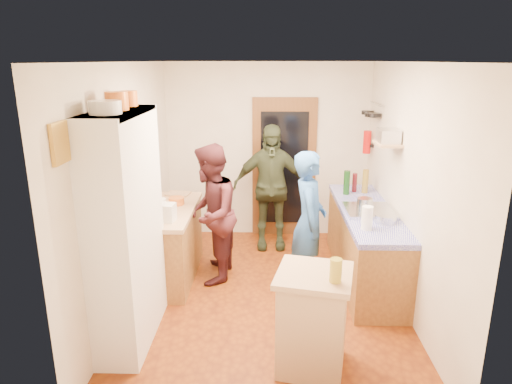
{
  "coord_description": "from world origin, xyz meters",
  "views": [
    {
      "loc": [
        0.0,
        -4.73,
        2.62
      ],
      "look_at": [
        -0.12,
        0.15,
        1.2
      ],
      "focal_mm": 32.0,
      "sensor_mm": 36.0,
      "label": 1
    }
  ],
  "objects_px": {
    "right_counter_base": "(364,246)",
    "island_base": "(313,323)",
    "person_back": "(271,187)",
    "hutch_body": "(127,230)",
    "person_left": "(213,213)",
    "person_hob": "(312,222)"
  },
  "relations": [
    {
      "from": "right_counter_base",
      "to": "island_base",
      "type": "height_order",
      "value": "island_base"
    },
    {
      "from": "right_counter_base",
      "to": "person_back",
      "type": "xyz_separation_m",
      "value": [
        -1.15,
        0.95,
        0.47
      ]
    },
    {
      "from": "hutch_body",
      "to": "island_base",
      "type": "height_order",
      "value": "hutch_body"
    },
    {
      "from": "hutch_body",
      "to": "person_left",
      "type": "relative_size",
      "value": 1.3
    },
    {
      "from": "person_left",
      "to": "hutch_body",
      "type": "bearing_deg",
      "value": -24.4
    },
    {
      "from": "island_base",
      "to": "person_back",
      "type": "height_order",
      "value": "person_back"
    },
    {
      "from": "hutch_body",
      "to": "person_back",
      "type": "xyz_separation_m",
      "value": [
        1.35,
        2.25,
        -0.21
      ]
    },
    {
      "from": "person_left",
      "to": "right_counter_base",
      "type": "bearing_deg",
      "value": 94.56
    },
    {
      "from": "hutch_body",
      "to": "person_left",
      "type": "bearing_deg",
      "value": 62.45
    },
    {
      "from": "person_back",
      "to": "island_base",
      "type": "bearing_deg",
      "value": -84.81
    },
    {
      "from": "hutch_body",
      "to": "right_counter_base",
      "type": "distance_m",
      "value": 2.9
    },
    {
      "from": "right_counter_base",
      "to": "person_hob",
      "type": "height_order",
      "value": "person_hob"
    },
    {
      "from": "person_hob",
      "to": "person_back",
      "type": "bearing_deg",
      "value": 23.67
    },
    {
      "from": "right_counter_base",
      "to": "person_hob",
      "type": "distance_m",
      "value": 0.84
    },
    {
      "from": "person_hob",
      "to": "person_back",
      "type": "distance_m",
      "value": 1.32
    },
    {
      "from": "person_left",
      "to": "person_back",
      "type": "height_order",
      "value": "person_back"
    },
    {
      "from": "right_counter_base",
      "to": "island_base",
      "type": "bearing_deg",
      "value": -114.55
    },
    {
      "from": "hutch_body",
      "to": "person_hob",
      "type": "xyz_separation_m",
      "value": [
        1.82,
        1.02,
        -0.27
      ]
    },
    {
      "from": "person_back",
      "to": "person_left",
      "type": "bearing_deg",
      "value": -127.21
    },
    {
      "from": "right_counter_base",
      "to": "island_base",
      "type": "relative_size",
      "value": 2.56
    },
    {
      "from": "hutch_body",
      "to": "person_left",
      "type": "xyz_separation_m",
      "value": [
        0.65,
        1.25,
        -0.26
      ]
    },
    {
      "from": "right_counter_base",
      "to": "person_back",
      "type": "height_order",
      "value": "person_back"
    }
  ]
}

